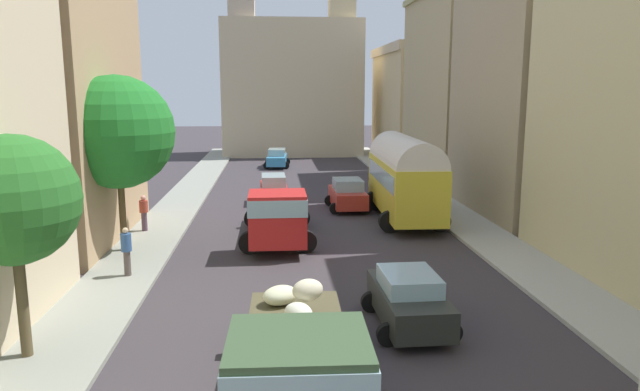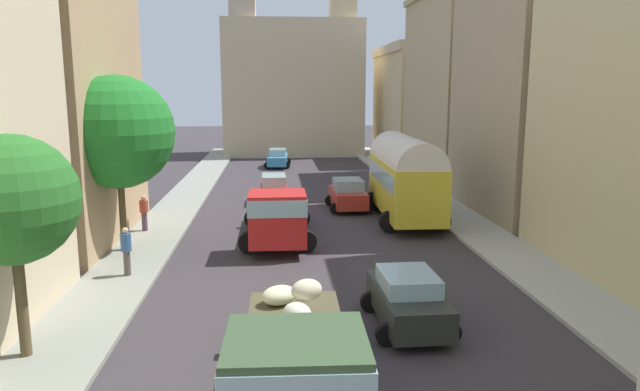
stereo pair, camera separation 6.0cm
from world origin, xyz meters
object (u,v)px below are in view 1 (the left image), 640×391
at_px(cargo_truck_0, 297,366).
at_px(car_3, 409,299).
at_px(cargo_truck_1, 278,216).
at_px(pedestrian_1, 127,250).
at_px(parked_bus_1, 405,174).
at_px(pedestrian_0, 144,212).
at_px(car_1, 277,158).
at_px(car_4, 348,195).
at_px(car_0, 274,189).

height_order(cargo_truck_0, car_3, cargo_truck_0).
bearing_deg(cargo_truck_0, cargo_truck_1, 91.11).
bearing_deg(pedestrian_1, parked_bus_1, 35.75).
height_order(pedestrian_0, pedestrian_1, pedestrian_1).
relative_size(cargo_truck_0, pedestrian_1, 4.08).
height_order(car_3, pedestrian_0, pedestrian_0).
bearing_deg(parked_bus_1, cargo_truck_1, -146.05).
bearing_deg(pedestrian_0, pedestrian_1, -82.85).
bearing_deg(car_3, car_1, 95.64).
bearing_deg(parked_bus_1, pedestrian_0, -171.70).
xyz_separation_m(cargo_truck_0, pedestrian_0, (-6.23, 15.79, -0.29)).
xyz_separation_m(cargo_truck_0, car_4, (3.58, 20.32, -0.46)).
xyz_separation_m(parked_bus_1, car_0, (-6.45, 4.96, -1.51)).
relative_size(cargo_truck_1, car_3, 1.98).
distance_m(parked_bus_1, cargo_truck_0, 18.62).
distance_m(cargo_truck_0, car_3, 5.64).
height_order(cargo_truck_0, pedestrian_1, cargo_truck_0).
bearing_deg(cargo_truck_0, car_0, 91.04).
bearing_deg(car_0, cargo_truck_0, -88.96).
height_order(car_0, car_4, car_4).
relative_size(cargo_truck_0, car_1, 1.75).
height_order(car_4, pedestrian_1, pedestrian_1).
relative_size(parked_bus_1, car_4, 2.23).
distance_m(cargo_truck_0, car_0, 22.55).
bearing_deg(car_3, cargo_truck_1, 111.73).
xyz_separation_m(parked_bus_1, cargo_truck_0, (-6.05, -17.58, -1.02)).
distance_m(parked_bus_1, car_3, 13.37).
relative_size(car_0, car_1, 0.97).
bearing_deg(cargo_truck_1, cargo_truck_0, -88.89).
xyz_separation_m(car_4, pedestrian_1, (-9.00, -10.99, 0.21)).
distance_m(parked_bus_1, car_4, 3.97).
bearing_deg(car_0, cargo_truck_1, -89.07).
distance_m(car_0, car_4, 4.57).
bearing_deg(cargo_truck_1, car_4, 61.19).
xyz_separation_m(parked_bus_1, car_4, (-2.46, 2.74, -1.48)).
relative_size(cargo_truck_1, pedestrian_1, 4.05).
bearing_deg(parked_bus_1, car_1, 106.58).
bearing_deg(car_3, car_0, 101.45).
bearing_deg(car_3, pedestrian_0, 130.20).
bearing_deg(cargo_truck_0, pedestrian_0, 111.54).
bearing_deg(pedestrian_1, cargo_truck_0, -59.83).
relative_size(car_4, pedestrian_0, 2.07).
height_order(car_0, pedestrian_1, pedestrian_1).
bearing_deg(cargo_truck_1, car_1, 89.62).
bearing_deg(car_4, pedestrian_0, -155.24).
distance_m(cargo_truck_1, car_4, 7.98).
xyz_separation_m(cargo_truck_1, car_0, (-0.15, 9.20, -0.46)).
bearing_deg(pedestrian_0, parked_bus_1, 8.30).
height_order(car_4, pedestrian_0, pedestrian_0).
bearing_deg(car_0, parked_bus_1, -37.53).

